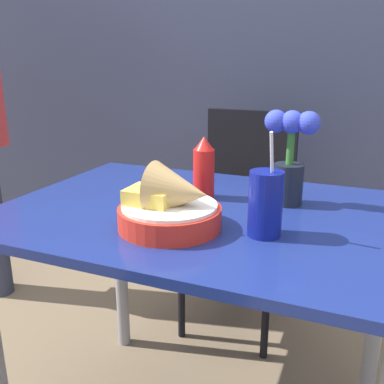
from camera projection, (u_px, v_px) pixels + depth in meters
name	position (u px, v px, depth m)	size (l,w,h in m)	color
wall_window	(294.00, 26.00, 2.02)	(7.00, 0.06, 2.60)	#2D334C
dining_table	(203.00, 250.00, 1.17)	(1.07, 0.75, 0.76)	navy
chair_far_window	(244.00, 201.00, 1.88)	(0.40, 0.40, 0.94)	black
food_basket	(173.00, 206.00, 0.99)	(0.24, 0.24, 0.16)	red
ketchup_bottle	(204.00, 169.00, 1.21)	(0.06, 0.06, 0.18)	red
drink_cup	(265.00, 206.00, 0.95)	(0.08, 0.08, 0.24)	navy
flower_vase	(290.00, 155.00, 1.14)	(0.15, 0.08, 0.26)	black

